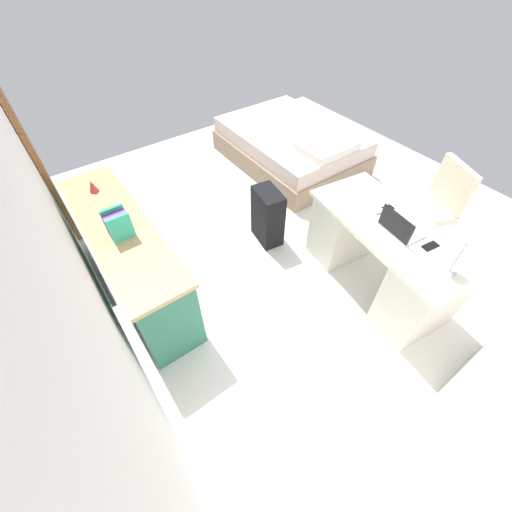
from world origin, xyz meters
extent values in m
plane|color=silver|center=(0.00, 0.00, 0.00)|extent=(5.36, 5.36, 0.00)
cube|color=white|center=(0.00, 2.03, 1.32)|extent=(4.36, 0.10, 2.63)
cube|color=brown|center=(1.63, 1.95, 1.02)|extent=(0.88, 0.05, 2.04)
cube|color=silver|center=(-1.11, -0.18, 0.73)|extent=(1.52, 0.85, 0.04)
cube|color=beige|center=(-1.59, -0.12, 0.36)|extent=(0.48, 0.64, 0.71)
cube|color=beige|center=(-0.62, -0.25, 0.36)|extent=(0.48, 0.64, 0.71)
cylinder|color=black|center=(-0.98, -0.96, 0.02)|extent=(0.52, 0.52, 0.04)
cylinder|color=black|center=(-0.98, -0.96, 0.21)|extent=(0.06, 0.06, 0.42)
cube|color=beige|center=(-0.98, -0.96, 0.46)|extent=(0.61, 0.61, 0.08)
cube|color=beige|center=(-1.06, -1.14, 0.72)|extent=(0.43, 0.23, 0.44)
cube|color=#2D7056|center=(0.17, 1.65, 0.38)|extent=(1.76, 0.44, 0.76)
cube|color=tan|center=(0.17, 1.65, 0.78)|extent=(1.80, 0.48, 0.04)
cube|color=#275F49|center=(-0.23, 1.42, 0.21)|extent=(0.67, 0.01, 0.27)
cube|color=#275F49|center=(0.56, 1.42, 0.21)|extent=(0.67, 0.01, 0.27)
cube|color=gray|center=(1.07, -0.97, 0.14)|extent=(1.91, 1.41, 0.28)
cube|color=beige|center=(1.07, -0.97, 0.38)|extent=(1.85, 1.35, 0.20)
cube|color=white|center=(0.40, -0.97, 0.53)|extent=(0.48, 0.68, 0.10)
cube|color=black|center=(-0.01, 0.26, 0.31)|extent=(0.39, 0.28, 0.62)
cube|color=#B7B7BC|center=(-1.18, -0.19, 0.75)|extent=(0.34, 0.26, 0.02)
cube|color=black|center=(-1.16, -0.09, 0.86)|extent=(0.31, 0.05, 0.19)
ellipsoid|color=white|center=(-0.92, -0.23, 0.76)|extent=(0.07, 0.11, 0.03)
cube|color=black|center=(-1.42, -0.22, 0.75)|extent=(0.09, 0.14, 0.01)
cube|color=black|center=(-0.93, -0.31, 0.75)|extent=(0.09, 0.14, 0.01)
cylinder|color=silver|center=(-1.65, -0.11, 0.75)|extent=(0.11, 0.11, 0.01)
cylinder|color=silver|center=(-1.65, -0.11, 0.90)|extent=(0.02, 0.02, 0.28)
cone|color=white|center=(-1.60, -0.11, 1.05)|extent=(0.11, 0.11, 0.09)
cube|color=#36BB96|center=(-0.02, 1.65, 0.91)|extent=(0.03, 0.17, 0.22)
cube|color=#A341A3|center=(0.02, 1.65, 0.90)|extent=(0.04, 0.17, 0.20)
cube|color=#682A97|center=(0.06, 1.65, 0.89)|extent=(0.04, 0.17, 0.19)
cube|color=#2F9471|center=(0.10, 1.65, 0.91)|extent=(0.03, 0.17, 0.22)
cone|color=red|center=(0.72, 1.65, 0.85)|extent=(0.08, 0.08, 0.11)
camera|label=1|loc=(-2.03, 1.88, 2.53)|focal=22.67mm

